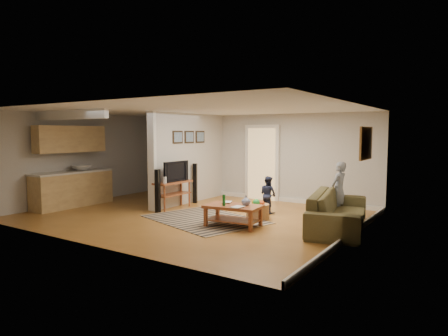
{
  "coord_description": "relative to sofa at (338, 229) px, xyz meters",
  "views": [
    {
      "loc": [
        5.74,
        -7.44,
        1.96
      ],
      "look_at": [
        0.39,
        0.75,
        1.1
      ],
      "focal_mm": 32.0,
      "sensor_mm": 36.0,
      "label": 1
    }
  ],
  "objects": [
    {
      "name": "sofa",
      "position": [
        0.0,
        0.0,
        0.0
      ],
      "size": [
        1.51,
        2.72,
        0.75
      ],
      "primitive_type": "imported",
      "rotation": [
        0.0,
        0.0,
        1.78
      ],
      "color": "#464223",
      "rests_on": "ground"
    },
    {
      "name": "speaker_left",
      "position": [
        -4.23,
        -0.78,
        0.54
      ],
      "size": [
        0.12,
        0.12,
        1.07
      ],
      "primitive_type": "cube",
      "rotation": [
        0.0,
        0.0,
        0.14
      ],
      "color": "black",
      "rests_on": "ground"
    },
    {
      "name": "tv_console",
      "position": [
        -4.24,
        -0.19,
        0.65
      ],
      "size": [
        0.43,
        1.14,
        0.98
      ],
      "rotation": [
        0.0,
        0.0,
        -0.01
      ],
      "color": "maroon",
      "rests_on": "ground"
    },
    {
      "name": "ground",
      "position": [
        -3.3,
        -0.58,
        0.0
      ],
      "size": [
        7.5,
        7.5,
        0.0
      ],
      "primitive_type": "plane",
      "color": "brown",
      "rests_on": "ground"
    },
    {
      "name": "child",
      "position": [
        -0.3,
        0.99,
        0.0
      ],
      "size": [
        0.4,
        0.53,
        1.31
      ],
      "primitive_type": "imported",
      "rotation": [
        0.0,
        0.0,
        -1.76
      ],
      "color": "gray",
      "rests_on": "ground"
    },
    {
      "name": "area_rug",
      "position": [
        -2.8,
        -0.8,
        0.01
      ],
      "size": [
        3.05,
        2.6,
        0.01
      ],
      "primitive_type": "cube",
      "rotation": [
        0.0,
        0.0,
        -0.3
      ],
      "color": "black",
      "rests_on": "ground"
    },
    {
      "name": "speaker_right",
      "position": [
        -4.3,
        0.82,
        0.56
      ],
      "size": [
        0.15,
        0.15,
        1.11
      ],
      "primitive_type": "cube",
      "rotation": [
        0.0,
        0.0,
        0.42
      ],
      "color": "black",
      "rests_on": "ground"
    },
    {
      "name": "coffee_table",
      "position": [
        -1.89,
        -1.0,
        0.35
      ],
      "size": [
        1.23,
        0.8,
        0.68
      ],
      "rotation": [
        0.0,
        0.0,
        0.11
      ],
      "color": "maroon",
      "rests_on": "ground"
    },
    {
      "name": "toddler",
      "position": [
        -1.93,
        0.65,
        0.0
      ],
      "size": [
        0.53,
        0.46,
        0.91
      ],
      "primitive_type": "imported",
      "rotation": [
        0.0,
        0.0,
        2.83
      ],
      "color": "#1E243F",
      "rests_on": "ground"
    },
    {
      "name": "room_shell",
      "position": [
        -4.37,
        -0.15,
        1.46
      ],
      "size": [
        7.54,
        6.02,
        2.52
      ],
      "color": "#B4B0AC",
      "rests_on": "ground"
    },
    {
      "name": "toy_basket",
      "position": [
        -1.83,
        -0.07,
        0.19
      ],
      "size": [
        0.53,
        0.53,
        0.47
      ],
      "color": "#9D6B44",
      "rests_on": "ground"
    }
  ]
}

